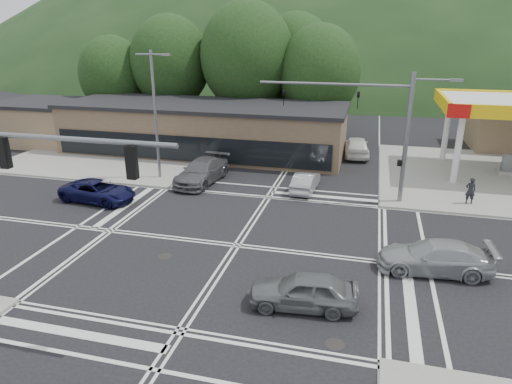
% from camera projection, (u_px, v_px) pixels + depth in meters
% --- Properties ---
extents(ground, '(120.00, 120.00, 0.00)m').
position_uv_depth(ground, '(237.00, 245.00, 23.04)').
color(ground, black).
rests_on(ground, ground).
extents(sidewalk_ne, '(16.00, 16.00, 0.15)m').
position_uv_depth(sidewalk_ne, '(493.00, 178.00, 33.20)').
color(sidewalk_ne, gray).
rests_on(sidewalk_ne, ground).
extents(sidewalk_nw, '(16.00, 16.00, 0.15)m').
position_uv_depth(sidewalk_nw, '(122.00, 152.00, 40.17)').
color(sidewalk_nw, gray).
rests_on(sidewalk_nw, ground).
extents(commercial_row, '(24.00, 8.00, 4.00)m').
position_uv_depth(commercial_row, '(204.00, 130.00, 39.71)').
color(commercial_row, brown).
rests_on(commercial_row, ground).
extents(commercial_nw, '(8.00, 7.00, 3.60)m').
position_uv_depth(commercial_nw, '(46.00, 123.00, 43.50)').
color(commercial_nw, '#846B4F').
rests_on(commercial_nw, ground).
extents(hill_north, '(252.00, 126.00, 140.00)m').
position_uv_depth(hill_north, '(348.00, 76.00, 105.07)').
color(hill_north, '#1B3417').
rests_on(hill_north, ground).
extents(tree_n_a, '(8.00, 8.00, 11.75)m').
position_uv_depth(tree_n_a, '(170.00, 62.00, 45.74)').
color(tree_n_a, '#382619').
rests_on(tree_n_a, ground).
extents(tree_n_b, '(9.00, 9.00, 12.98)m').
position_uv_depth(tree_n_b, '(247.00, 56.00, 43.66)').
color(tree_n_b, '#382619').
rests_on(tree_n_b, ground).
extents(tree_n_c, '(7.60, 7.60, 10.87)m').
position_uv_depth(tree_n_c, '(319.00, 72.00, 42.48)').
color(tree_n_c, '#382619').
rests_on(tree_n_c, ground).
extents(tree_n_d, '(6.80, 6.80, 9.76)m').
position_uv_depth(tree_n_d, '(113.00, 75.00, 46.67)').
color(tree_n_d, '#382619').
rests_on(tree_n_d, ground).
extents(tree_n_e, '(8.40, 8.40, 11.98)m').
position_uv_depth(tree_n_e, '(295.00, 61.00, 46.60)').
color(tree_n_e, '#382619').
rests_on(tree_n_e, ground).
extents(streetlight_nw, '(2.50, 0.25, 9.00)m').
position_uv_depth(streetlight_nw, '(156.00, 109.00, 31.49)').
color(streetlight_nw, slate).
rests_on(streetlight_nw, ground).
extents(signal_mast_ne, '(11.65, 0.30, 8.00)m').
position_uv_depth(signal_mast_ne, '(386.00, 122.00, 27.17)').
color(signal_mast_ne, slate).
rests_on(signal_mast_ne, ground).
extents(car_blue_west, '(5.02, 2.70, 1.34)m').
position_uv_depth(car_blue_west, '(98.00, 191.00, 28.71)').
color(car_blue_west, '#0B0C34').
rests_on(car_blue_west, ground).
extents(car_grey_center, '(4.40, 2.13, 1.45)m').
position_uv_depth(car_grey_center, '(303.00, 291.00, 17.74)').
color(car_grey_center, slate).
rests_on(car_grey_center, ground).
extents(car_silver_east, '(5.10, 2.33, 1.45)m').
position_uv_depth(car_silver_east, '(434.00, 257.00, 20.35)').
color(car_silver_east, '#999DA0').
rests_on(car_silver_east, ground).
extents(car_queue_a, '(1.58, 3.95, 1.28)m').
position_uv_depth(car_queue_a, '(305.00, 182.00, 30.53)').
color(car_queue_a, '#999AA0').
rests_on(car_queue_a, ground).
extents(car_queue_b, '(2.56, 5.20, 1.71)m').
position_uv_depth(car_queue_b, '(356.00, 146.00, 38.83)').
color(car_queue_b, white).
rests_on(car_queue_b, ground).
extents(car_northbound, '(2.89, 5.82, 1.63)m').
position_uv_depth(car_northbound, '(202.00, 171.00, 32.18)').
color(car_northbound, '#525457').
rests_on(car_northbound, ground).
extents(pedestrian, '(0.64, 0.45, 1.66)m').
position_uv_depth(pedestrian, '(470.00, 191.00, 27.88)').
color(pedestrian, black).
rests_on(pedestrian, sidewalk_ne).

